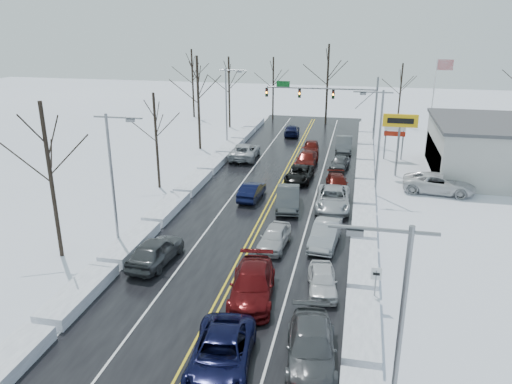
% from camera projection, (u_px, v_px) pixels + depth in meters
% --- Properties ---
extents(ground, '(160.00, 160.00, 0.00)m').
position_uv_depth(ground, '(255.00, 233.00, 35.60)').
color(ground, silver).
rests_on(ground, ground).
extents(road_surface, '(14.00, 84.00, 0.01)m').
position_uv_depth(road_surface, '(260.00, 222.00, 37.44)').
color(road_surface, black).
rests_on(road_surface, ground).
extents(snow_bank_left, '(1.73, 72.00, 0.70)m').
position_uv_depth(snow_bank_left, '(165.00, 215.00, 38.92)').
color(snow_bank_left, white).
rests_on(snow_bank_left, ground).
extents(snow_bank_right, '(1.73, 72.00, 0.70)m').
position_uv_depth(snow_bank_right, '(363.00, 231.00, 35.97)').
color(snow_bank_right, white).
rests_on(snow_bank_right, ground).
extents(traffic_signal_mast, '(13.28, 0.39, 8.00)m').
position_uv_depth(traffic_signal_mast, '(333.00, 98.00, 58.89)').
color(traffic_signal_mast, slate).
rests_on(traffic_signal_mast, ground).
extents(tires_plus_sign, '(3.20, 0.34, 6.00)m').
position_uv_depth(tires_plus_sign, '(400.00, 125.00, 46.62)').
color(tires_plus_sign, slate).
rests_on(tires_plus_sign, ground).
extents(used_vehicles_sign, '(2.20, 0.22, 4.65)m').
position_uv_depth(used_vehicles_sign, '(395.00, 129.00, 52.72)').
color(used_vehicles_sign, slate).
rests_on(used_vehicles_sign, ground).
extents(speed_limit_sign, '(0.55, 0.09, 2.35)m').
position_uv_depth(speed_limit_sign, '(376.00, 280.00, 26.08)').
color(speed_limit_sign, slate).
rests_on(speed_limit_sign, ground).
extents(flagpole, '(1.87, 1.20, 10.00)m').
position_uv_depth(flagpole, '(435.00, 94.00, 58.30)').
color(flagpole, silver).
rests_on(flagpole, ground).
extents(streetlight_se, '(3.20, 0.25, 9.00)m').
position_uv_depth(streetlight_se, '(393.00, 334.00, 15.62)').
color(streetlight_se, slate).
rests_on(streetlight_se, ground).
extents(streetlight_ne, '(3.20, 0.25, 9.00)m').
position_uv_depth(streetlight_ne, '(377.00, 135.00, 41.42)').
color(streetlight_ne, slate).
rests_on(streetlight_ne, ground).
extents(streetlight_sw, '(3.20, 0.25, 9.00)m').
position_uv_depth(streetlight_sw, '(114.00, 171.00, 31.75)').
color(streetlight_sw, slate).
rests_on(streetlight_sw, ground).
extents(streetlight_nw, '(3.20, 0.25, 9.00)m').
position_uv_depth(streetlight_nw, '(228.00, 101.00, 57.55)').
color(streetlight_nw, slate).
rests_on(streetlight_nw, ground).
extents(tree_left_b, '(4.00, 4.00, 10.00)m').
position_uv_depth(tree_left_b, '(47.00, 151.00, 29.96)').
color(tree_left_b, '#2D231C').
rests_on(tree_left_b, ground).
extents(tree_left_c, '(3.40, 3.40, 8.50)m').
position_uv_depth(tree_left_c, '(155.00, 123.00, 43.02)').
color(tree_left_c, '#2D231C').
rests_on(tree_left_c, ground).
extents(tree_left_d, '(4.20, 4.20, 10.50)m').
position_uv_depth(tree_left_d, '(198.00, 85.00, 55.59)').
color(tree_left_d, '#2D231C').
rests_on(tree_left_d, ground).
extents(tree_left_e, '(3.80, 3.80, 9.50)m').
position_uv_depth(tree_left_e, '(229.00, 79.00, 66.81)').
color(tree_left_e, '#2D231C').
rests_on(tree_left_e, ground).
extents(tree_far_a, '(4.00, 4.00, 10.00)m').
position_uv_depth(tree_far_a, '(192.00, 70.00, 73.62)').
color(tree_far_a, '#2D231C').
rests_on(tree_far_a, ground).
extents(tree_far_b, '(3.60, 3.60, 9.00)m').
position_uv_depth(tree_far_b, '(273.00, 76.00, 72.44)').
color(tree_far_b, '#2D231C').
rests_on(tree_far_b, ground).
extents(tree_far_c, '(4.40, 4.40, 11.00)m').
position_uv_depth(tree_far_c, '(328.00, 69.00, 68.57)').
color(tree_far_c, '#2D231C').
rests_on(tree_far_c, ground).
extents(tree_far_d, '(3.40, 3.40, 8.50)m').
position_uv_depth(tree_far_d, '(401.00, 82.00, 68.59)').
color(tree_far_d, '#2D231C').
rests_on(tree_far_d, ground).
extents(queued_car_2, '(3.20, 5.94, 1.58)m').
position_uv_depth(queued_car_2, '(221.00, 369.00, 21.95)').
color(queued_car_2, black).
rests_on(queued_car_2, ground).
extents(queued_car_3, '(2.96, 5.94, 1.66)m').
position_uv_depth(queued_car_3, '(252.00, 298.00, 27.47)').
color(queued_car_3, '#4D0A0B').
rests_on(queued_car_3, ground).
extents(queued_car_4, '(2.01, 4.34, 1.44)m').
position_uv_depth(queued_car_4, '(274.00, 247.00, 33.54)').
color(queued_car_4, '#BBBBBD').
rests_on(queued_car_4, ground).
extents(queued_car_5, '(2.39, 5.32, 1.70)m').
position_uv_depth(queued_car_5, '(288.00, 208.00, 40.30)').
color(queued_car_5, '#3A3D3E').
rests_on(queued_car_5, ground).
extents(queued_car_6, '(2.47, 4.97, 1.35)m').
position_uv_depth(queued_car_6, '(299.00, 181.00, 46.90)').
color(queued_car_6, black).
rests_on(queued_car_6, ground).
extents(queued_car_7, '(2.21, 5.04, 1.44)m').
position_uv_depth(queued_car_7, '(306.00, 166.00, 51.28)').
color(queued_car_7, '#520F0B').
rests_on(queued_car_7, ground).
extents(queued_car_8, '(1.99, 4.25, 1.40)m').
position_uv_depth(queued_car_8, '(311.00, 153.00, 56.18)').
color(queued_car_8, '#4A0E09').
rests_on(queued_car_8, ground).
extents(queued_car_11, '(2.77, 5.62, 1.57)m').
position_uv_depth(queued_car_11, '(310.00, 361.00, 22.45)').
color(queued_car_11, '#424447').
rests_on(queued_car_11, ground).
extents(queued_car_12, '(2.09, 4.12, 1.34)m').
position_uv_depth(queued_car_12, '(322.00, 291.00, 28.20)').
color(queued_car_12, silver).
rests_on(queued_car_12, ground).
extents(queued_car_13, '(2.09, 4.87, 1.56)m').
position_uv_depth(queued_car_13, '(325.00, 245.00, 33.82)').
color(queued_car_13, '#989A9F').
rests_on(queued_car_13, ground).
extents(queued_car_14, '(2.88, 5.87, 1.60)m').
position_uv_depth(queued_car_14, '(332.00, 208.00, 40.26)').
color(queued_car_14, '#ADB1B6').
rests_on(queued_car_14, ground).
extents(queued_car_15, '(2.42, 4.75, 1.32)m').
position_uv_depth(queued_car_15, '(337.00, 191.00, 44.24)').
color(queued_car_15, '#440D09').
rests_on(queued_car_15, ground).
extents(queued_car_16, '(2.13, 4.17, 1.36)m').
position_uv_depth(queued_car_16, '(339.00, 169.00, 50.28)').
color(queued_car_16, '#414447').
rests_on(queued_car_16, ground).
extents(queued_car_17, '(1.88, 5.14, 1.68)m').
position_uv_depth(queued_car_17, '(344.00, 151.00, 56.84)').
color(queued_car_17, '#45484B').
rests_on(queued_car_17, ground).
extents(oncoming_car_0, '(1.72, 4.33, 1.40)m').
position_uv_depth(oncoming_car_0, '(252.00, 199.00, 42.26)').
color(oncoming_car_0, black).
rests_on(oncoming_car_0, ground).
extents(oncoming_car_1, '(2.95, 5.99, 1.64)m').
position_uv_depth(oncoming_car_1, '(245.00, 158.00, 54.10)').
color(oncoming_car_1, '#A7AAAF').
rests_on(oncoming_car_1, ground).
extents(oncoming_car_2, '(2.29, 4.75, 1.33)m').
position_uv_depth(oncoming_car_2, '(292.00, 135.00, 64.45)').
color(oncoming_car_2, black).
rests_on(oncoming_car_2, ground).
extents(oncoming_car_3, '(2.44, 5.13, 1.69)m').
position_uv_depth(oncoming_car_3, '(157.00, 263.00, 31.35)').
color(oncoming_car_3, '#3E4043').
rests_on(oncoming_car_3, ground).
extents(parked_car_0, '(6.38, 3.49, 1.70)m').
position_uv_depth(parked_car_0, '(438.00, 193.00, 43.72)').
color(parked_car_0, silver).
rests_on(parked_car_0, ground).
extents(parked_car_1, '(2.41, 5.36, 1.53)m').
position_uv_depth(parked_car_1, '(466.00, 179.00, 47.42)').
color(parked_car_1, '#3F4244').
rests_on(parked_car_1, ground).
extents(parked_car_2, '(2.07, 4.07, 1.33)m').
position_uv_depth(parked_car_2, '(435.00, 159.00, 53.92)').
color(parked_car_2, '#393C3E').
rests_on(parked_car_2, ground).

